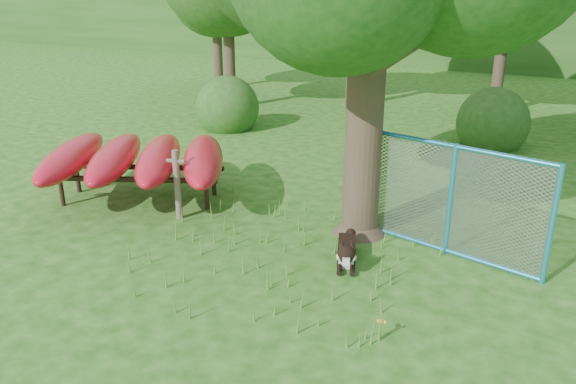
% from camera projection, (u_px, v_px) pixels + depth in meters
% --- Properties ---
extents(ground, '(80.00, 80.00, 0.00)m').
position_uv_depth(ground, '(235.00, 284.00, 7.75)').
color(ground, '#1F5410').
rests_on(ground, ground).
extents(wooden_post, '(0.34, 0.14, 1.25)m').
position_uv_depth(wooden_post, '(177.00, 183.00, 9.72)').
color(wooden_post, brown).
rests_on(wooden_post, ground).
extents(kayak_rack, '(4.54, 4.09, 1.09)m').
position_uv_depth(kayak_rack, '(137.00, 158.00, 10.49)').
color(kayak_rack, black).
rests_on(kayak_rack, ground).
extents(husky_dog, '(0.58, 1.13, 0.51)m').
position_uv_depth(husky_dog, '(347.00, 252.00, 8.28)').
color(husky_dog, black).
rests_on(husky_dog, ground).
extents(fence_section, '(2.91, 0.77, 2.90)m').
position_uv_depth(fence_section, '(450.00, 200.00, 8.36)').
color(fence_section, '#2892BD').
rests_on(fence_section, ground).
extents(wildflower_clump, '(0.12, 0.12, 0.25)m').
position_uv_depth(wildflower_clump, '(381.00, 323.00, 6.50)').
color(wildflower_clump, '#548F2E').
rests_on(wildflower_clump, ground).
extents(shrub_left, '(1.80, 1.80, 1.80)m').
position_uv_depth(shrub_left, '(228.00, 128.00, 16.15)').
color(shrub_left, '#235019').
rests_on(shrub_left, ground).
extents(shrub_mid, '(1.80, 1.80, 1.80)m').
position_uv_depth(shrub_mid, '(490.00, 146.00, 14.38)').
color(shrub_mid, '#235019').
rests_on(shrub_mid, ground).
extents(wooded_hillside, '(80.00, 12.00, 6.00)m').
position_uv_depth(wooded_hillside, '(514.00, 2.00, 30.03)').
color(wooded_hillside, '#235019').
rests_on(wooded_hillside, ground).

